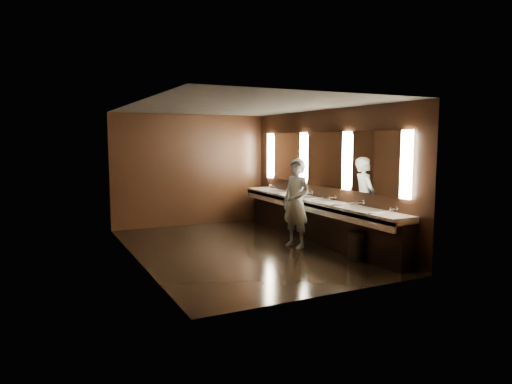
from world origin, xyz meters
The scene contains 10 objects.
floor centered at (0.00, 0.00, 0.00)m, with size 6.00×6.00×0.00m, color black.
ceiling centered at (0.00, 0.00, 2.80)m, with size 4.00×6.00×0.02m, color #2D2D2B.
wall_back centered at (0.00, 3.00, 1.40)m, with size 4.00×0.02×2.80m, color black.
wall_front centered at (0.00, -3.00, 1.40)m, with size 4.00×0.02×2.80m, color black.
wall_left centered at (-2.00, 0.00, 1.40)m, with size 0.02×6.00×2.80m, color black.
wall_right centered at (2.00, 0.00, 1.40)m, with size 0.02×6.00×2.80m, color black.
sink_counter centered at (1.79, 0.00, 0.50)m, with size 0.55×5.40×1.01m.
mirror_band centered at (1.98, 0.00, 1.75)m, with size 0.06×5.03×1.15m.
person centered at (1.10, -0.32, 0.90)m, with size 0.65×0.43×1.79m, color #91BDD8.
trash_bin centered at (1.58, -1.67, 0.25)m, with size 0.33×0.33×0.51m, color black.
Camera 1 is at (-3.66, -8.09, 2.16)m, focal length 32.00 mm.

